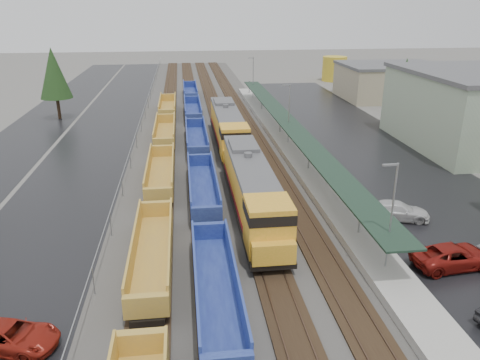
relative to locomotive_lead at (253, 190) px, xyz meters
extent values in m
cube|color=#302D2B|center=(-2.00, 29.86, -2.48)|extent=(20.00, 160.00, 0.08)
cube|color=black|center=(-8.00, 29.86, -2.37)|extent=(2.60, 160.00, 0.15)
cube|color=#473326|center=(-8.72, 29.86, -2.26)|extent=(0.08, 160.00, 0.07)
cube|color=#473326|center=(-7.28, 29.86, -2.26)|extent=(0.08, 160.00, 0.07)
cube|color=black|center=(-4.00, 29.86, -2.37)|extent=(2.60, 160.00, 0.15)
cube|color=#473326|center=(-4.72, 29.86, -2.26)|extent=(0.08, 160.00, 0.07)
cube|color=#473326|center=(-3.28, 29.86, -2.26)|extent=(0.08, 160.00, 0.07)
cube|color=black|center=(0.00, 29.86, -2.37)|extent=(2.60, 160.00, 0.15)
cube|color=#473326|center=(-0.72, 29.86, -2.26)|extent=(0.08, 160.00, 0.07)
cube|color=#473326|center=(0.72, 29.86, -2.26)|extent=(0.08, 160.00, 0.07)
cube|color=black|center=(4.00, 29.86, -2.37)|extent=(2.60, 160.00, 0.15)
cube|color=#473326|center=(3.28, 29.86, -2.26)|extent=(0.08, 160.00, 0.07)
cube|color=#473326|center=(4.72, 29.86, -2.26)|extent=(0.08, 160.00, 0.07)
cube|color=black|center=(-17.00, 29.86, -2.51)|extent=(10.00, 160.00, 0.02)
cube|color=black|center=(-27.00, 29.86, -2.51)|extent=(9.00, 160.00, 0.02)
cube|color=black|center=(17.00, 19.86, -2.51)|extent=(16.00, 100.00, 0.02)
cube|color=#9E9B93|center=(7.50, 19.86, -2.17)|extent=(3.00, 80.00, 0.70)
cylinder|color=gray|center=(7.50, -5.14, -0.62)|extent=(0.16, 0.16, 2.40)
cylinder|color=gray|center=(7.50, 9.86, -0.62)|extent=(0.16, 0.16, 2.40)
cylinder|color=gray|center=(7.50, 24.86, -0.62)|extent=(0.16, 0.16, 2.40)
cylinder|color=gray|center=(7.50, 39.86, -0.62)|extent=(0.16, 0.16, 2.40)
cylinder|color=gray|center=(7.50, 54.86, -0.62)|extent=(0.16, 0.16, 2.40)
cube|color=#192E21|center=(7.50, 19.86, 0.68)|extent=(2.60, 65.00, 0.15)
cylinder|color=gray|center=(7.50, -10.14, 1.48)|extent=(0.12, 0.12, 8.00)
cube|color=gray|center=(7.00, -10.14, 5.38)|extent=(1.00, 0.15, 0.12)
cylinder|color=gray|center=(7.50, 19.86, 1.48)|extent=(0.12, 0.12, 8.00)
cube|color=gray|center=(7.00, 19.86, 5.38)|extent=(1.00, 0.15, 0.12)
cylinder|color=gray|center=(7.50, 49.86, 1.48)|extent=(0.12, 0.12, 8.00)
cube|color=gray|center=(7.00, 49.86, 5.38)|extent=(1.00, 0.15, 0.12)
cylinder|color=gray|center=(-11.50, -10.14, -1.52)|extent=(0.08, 0.08, 2.00)
cylinder|color=gray|center=(-11.50, -2.14, -1.52)|extent=(0.08, 0.08, 2.00)
cylinder|color=gray|center=(-11.50, 5.86, -1.52)|extent=(0.08, 0.08, 2.00)
cylinder|color=gray|center=(-11.50, 13.86, -1.52)|extent=(0.08, 0.08, 2.00)
cylinder|color=gray|center=(-11.50, 21.86, -1.52)|extent=(0.08, 0.08, 2.00)
cylinder|color=gray|center=(-11.50, 29.86, -1.52)|extent=(0.08, 0.08, 2.00)
cylinder|color=gray|center=(-11.50, 37.86, -1.52)|extent=(0.08, 0.08, 2.00)
cylinder|color=gray|center=(-11.50, 45.86, -1.52)|extent=(0.08, 0.08, 2.00)
cylinder|color=gray|center=(-11.50, 53.86, -1.52)|extent=(0.08, 0.08, 2.00)
cylinder|color=gray|center=(-11.50, 61.86, -1.52)|extent=(0.08, 0.08, 2.00)
cylinder|color=gray|center=(-11.50, 69.86, -1.52)|extent=(0.08, 0.08, 2.00)
cylinder|color=gray|center=(-11.50, 77.86, -1.52)|extent=(0.08, 0.08, 2.00)
cylinder|color=gray|center=(-11.50, 85.86, -1.52)|extent=(0.08, 0.08, 2.00)
cylinder|color=gray|center=(-11.50, 93.86, -1.52)|extent=(0.08, 0.08, 2.00)
cylinder|color=gray|center=(-11.50, 101.86, -1.52)|extent=(0.08, 0.08, 2.00)
cube|color=gray|center=(-11.50, 29.86, -0.52)|extent=(0.05, 160.00, 0.05)
cube|color=tan|center=(34.00, 49.86, 0.48)|extent=(18.00, 14.00, 6.00)
cube|color=#59595B|center=(34.00, 49.86, 3.73)|extent=(18.36, 14.28, 0.50)
ellipsoid|color=#53654F|center=(-32.00, 169.86, -2.52)|extent=(154.00, 110.00, 19.80)
ellipsoid|color=#53654F|center=(38.00, 179.86, -2.52)|extent=(196.00, 140.00, 25.20)
ellipsoid|color=#53654F|center=(108.00, 189.86, -2.52)|extent=(168.00, 120.00, 21.60)
cylinder|color=#332316|center=(-25.00, 39.86, -0.87)|extent=(0.50, 0.50, 3.30)
cone|color=#1B3213|center=(-25.00, 39.86, 4.63)|extent=(4.84, 4.84, 7.70)
cylinder|color=#332316|center=(26.00, 27.86, -1.02)|extent=(0.50, 0.50, 3.00)
cone|color=#1B3213|center=(26.00, 27.86, 3.98)|extent=(4.40, 4.40, 7.00)
cube|color=black|center=(0.00, 0.74, -1.65)|extent=(3.14, 20.92, 0.42)
cube|color=gold|center=(0.00, 1.79, 0.13)|extent=(2.93, 16.73, 3.14)
cube|color=gold|center=(0.00, -7.41, 0.34)|extent=(3.14, 3.35, 3.56)
cube|color=black|center=(0.00, -7.41, 1.39)|extent=(3.19, 3.40, 0.73)
cube|color=gold|center=(0.00, -9.30, -0.70)|extent=(2.93, 1.05, 1.46)
cube|color=#59595B|center=(0.00, 1.79, 1.81)|extent=(2.98, 16.73, 0.37)
cube|color=maroon|center=(-1.49, 1.79, -1.12)|extent=(0.04, 16.73, 0.37)
cube|color=maroon|center=(1.49, 1.79, -1.12)|extent=(0.04, 16.73, 0.37)
cube|color=black|center=(0.00, 0.74, -2.06)|extent=(2.30, 6.28, 0.63)
cube|color=black|center=(0.00, -6.58, -1.96)|extent=(2.51, 4.18, 0.52)
cube|color=black|center=(0.00, 8.06, -1.96)|extent=(2.51, 4.18, 0.52)
cylinder|color=#59595B|center=(0.00, 2.83, 2.12)|extent=(0.73, 0.73, 0.52)
cube|color=#59595B|center=(0.00, 5.97, 2.07)|extent=(2.51, 4.18, 0.52)
cube|color=black|center=(0.00, 21.74, -1.65)|extent=(3.14, 20.92, 0.42)
cube|color=gold|center=(0.00, 22.79, 0.13)|extent=(2.93, 16.73, 3.14)
cube|color=gold|center=(0.00, 13.59, 0.34)|extent=(3.14, 3.35, 3.56)
cube|color=black|center=(0.00, 13.59, 1.39)|extent=(3.19, 3.40, 0.73)
cube|color=gold|center=(0.00, 11.70, -0.70)|extent=(2.93, 1.05, 1.46)
cube|color=#59595B|center=(0.00, 22.79, 1.81)|extent=(2.98, 16.73, 0.37)
cube|color=maroon|center=(-1.49, 22.79, -1.12)|extent=(0.04, 16.73, 0.37)
cube|color=maroon|center=(1.49, 22.79, -1.12)|extent=(0.04, 16.73, 0.37)
cube|color=black|center=(0.00, 21.74, -2.06)|extent=(2.30, 6.28, 0.63)
cube|color=black|center=(0.00, 14.42, -1.96)|extent=(2.51, 4.18, 0.52)
cube|color=black|center=(0.00, 29.06, -1.96)|extent=(2.51, 4.18, 0.52)
cylinder|color=#59595B|center=(0.00, 23.83, 2.12)|extent=(0.73, 0.73, 0.52)
cube|color=#59595B|center=(0.00, 26.97, 2.07)|extent=(2.51, 4.18, 0.52)
cube|color=gold|center=(-8.00, -16.83, -1.00)|extent=(2.54, 0.49, 1.37)
cube|color=gold|center=(-8.00, -7.29, -1.68)|extent=(2.54, 12.62, 0.24)
cube|color=gold|center=(-9.22, -7.29, -0.80)|extent=(0.15, 12.62, 1.76)
cube|color=gold|center=(-6.78, -7.29, -0.80)|extent=(0.15, 12.62, 1.76)
cube|color=gold|center=(-8.00, -13.80, -1.00)|extent=(2.54, 0.49, 1.37)
cube|color=gold|center=(-8.00, -0.79, -1.00)|extent=(2.54, 0.49, 1.37)
cube|color=black|center=(-8.00, -13.11, -1.98)|extent=(1.96, 2.15, 0.49)
cube|color=black|center=(-8.00, -1.47, -1.98)|extent=(1.96, 2.15, 0.49)
cube|color=gold|center=(-8.00, 8.75, -1.68)|extent=(2.54, 12.62, 0.24)
cube|color=gold|center=(-9.22, 8.75, -0.80)|extent=(0.15, 12.62, 1.76)
cube|color=gold|center=(-6.78, 8.75, -0.80)|extent=(0.15, 12.62, 1.76)
cube|color=gold|center=(-8.00, 2.25, -1.00)|extent=(2.54, 0.49, 1.37)
cube|color=gold|center=(-8.00, 15.26, -1.00)|extent=(2.54, 0.49, 1.37)
cube|color=black|center=(-8.00, 2.93, -1.98)|extent=(1.96, 2.15, 0.49)
cube|color=black|center=(-8.00, 14.57, -1.98)|extent=(1.96, 2.15, 0.49)
cube|color=gold|center=(-8.00, 24.80, -1.68)|extent=(2.54, 12.62, 0.24)
cube|color=gold|center=(-9.22, 24.80, -0.80)|extent=(0.15, 12.62, 1.76)
cube|color=gold|center=(-6.78, 24.80, -0.80)|extent=(0.15, 12.62, 1.76)
cube|color=gold|center=(-8.00, 18.29, -1.00)|extent=(2.54, 0.49, 1.37)
cube|color=gold|center=(-8.00, 31.30, -1.00)|extent=(2.54, 0.49, 1.37)
cube|color=black|center=(-8.00, 18.97, -1.98)|extent=(1.96, 2.15, 0.49)
cube|color=black|center=(-8.00, 30.62, -1.98)|extent=(1.96, 2.15, 0.49)
cube|color=gold|center=(-8.00, 40.84, -1.68)|extent=(2.54, 12.62, 0.24)
cube|color=gold|center=(-9.22, 40.84, -0.80)|extent=(0.15, 12.62, 1.76)
cube|color=gold|center=(-6.78, 40.84, -0.80)|extent=(0.15, 12.62, 1.76)
cube|color=gold|center=(-8.00, 34.33, -1.00)|extent=(2.54, 0.49, 1.37)
cube|color=gold|center=(-8.00, 47.35, -1.00)|extent=(2.54, 0.49, 1.37)
cube|color=black|center=(-8.00, 35.02, -1.98)|extent=(1.96, 2.15, 0.49)
cube|color=black|center=(-8.00, 46.66, -1.98)|extent=(1.96, 2.15, 0.49)
cube|color=navy|center=(-4.00, -12.03, -1.69)|extent=(2.49, 13.34, 0.24)
cube|color=navy|center=(-5.20, -12.03, -0.83)|extent=(0.14, 13.34, 1.73)
cube|color=navy|center=(-2.80, -12.03, -0.83)|extent=(0.14, 13.34, 1.73)
cube|color=navy|center=(-4.00, -5.17, -1.02)|extent=(2.49, 0.48, 1.34)
cube|color=black|center=(-4.00, -5.84, -1.98)|extent=(1.92, 2.11, 0.48)
cube|color=navy|center=(-4.00, 4.67, -1.69)|extent=(2.49, 13.34, 0.24)
cube|color=navy|center=(-5.20, 4.67, -0.83)|extent=(0.14, 13.34, 1.73)
cube|color=navy|center=(-2.80, 4.67, -0.83)|extent=(0.14, 13.34, 1.73)
cube|color=navy|center=(-4.00, -2.19, -1.02)|extent=(2.49, 0.48, 1.34)
cube|color=navy|center=(-4.00, 11.53, -1.02)|extent=(2.49, 0.48, 1.34)
cube|color=black|center=(-4.00, -1.52, -1.98)|extent=(1.92, 2.11, 0.48)
cube|color=black|center=(-4.00, 10.86, -1.98)|extent=(1.92, 2.11, 0.48)
cube|color=navy|center=(-4.00, 21.37, -1.69)|extent=(2.49, 13.34, 0.24)
cube|color=navy|center=(-5.20, 21.37, -0.83)|extent=(0.14, 13.34, 1.73)
cube|color=navy|center=(-2.80, 21.37, -0.83)|extent=(0.14, 13.34, 1.73)
cube|color=navy|center=(-4.00, 14.51, -1.02)|extent=(2.49, 0.48, 1.34)
cube|color=navy|center=(-4.00, 28.23, -1.02)|extent=(2.49, 0.48, 1.34)
cube|color=black|center=(-4.00, 15.18, -1.98)|extent=(1.92, 2.11, 0.48)
cube|color=black|center=(-4.00, 27.56, -1.98)|extent=(1.92, 2.11, 0.48)
cube|color=navy|center=(-4.00, 38.07, -1.69)|extent=(2.49, 13.34, 0.24)
cube|color=navy|center=(-5.20, 38.07, -0.83)|extent=(0.14, 13.34, 1.73)
cube|color=navy|center=(-2.80, 38.07, -0.83)|extent=(0.14, 13.34, 1.73)
cube|color=navy|center=(-4.00, 31.20, -1.02)|extent=(2.49, 0.48, 1.34)
cube|color=navy|center=(-4.00, 44.93, -1.02)|extent=(2.49, 0.48, 1.34)
cube|color=black|center=(-4.00, 31.88, -1.98)|extent=(1.92, 2.11, 0.48)
cube|color=black|center=(-4.00, 44.26, -1.98)|extent=(1.92, 2.11, 0.48)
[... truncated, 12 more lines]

